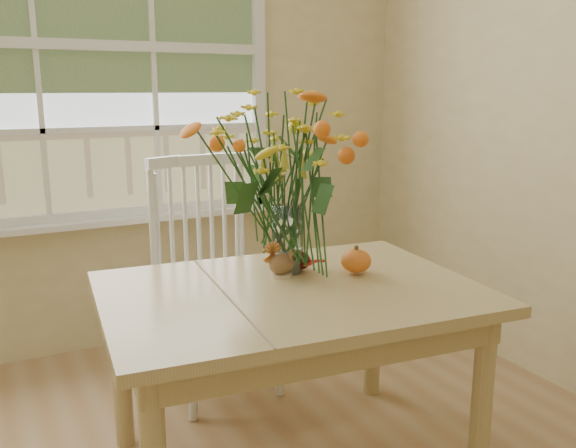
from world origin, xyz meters
TOP-DOWN VIEW (x-y plane):
  - wall_back at (0.00, 2.25)m, footprint 4.00×0.02m
  - window at (0.00, 2.21)m, footprint 2.42×0.12m
  - dining_table at (0.62, 0.86)m, footprint 1.35×1.02m
  - windsor_chair at (0.59, 1.60)m, footprint 0.50×0.48m
  - flower_vase at (0.69, 1.03)m, footprint 0.52×0.52m
  - pumpkin at (0.91, 0.89)m, footprint 0.11×0.11m
  - turkey_figurine at (0.65, 0.98)m, footprint 0.10×0.08m
  - dark_gourd at (0.74, 1.02)m, footprint 0.13×0.08m

SIDE VIEW (x-z plane):
  - windsor_chair at x=0.59m, z-range 0.06..1.09m
  - dining_table at x=0.62m, z-range 0.25..0.93m
  - dark_gourd at x=0.74m, z-range 0.68..0.75m
  - pumpkin at x=0.91m, z-range 0.68..0.77m
  - turkey_figurine at x=0.65m, z-range 0.67..0.79m
  - flower_vase at x=0.69m, z-range 0.74..1.36m
  - wall_back at x=0.00m, z-range 0.00..2.70m
  - window at x=0.00m, z-range 0.66..2.40m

